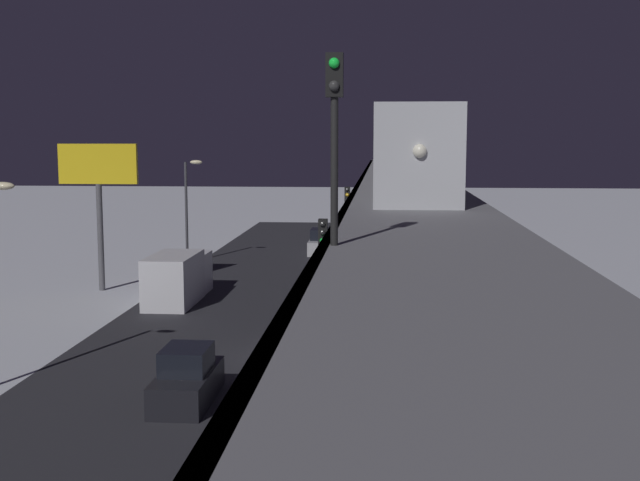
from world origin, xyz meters
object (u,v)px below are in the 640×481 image
Objects in this scene: sedan_silver at (321,243)px; traffic_light_near at (323,281)px; subway_train at (401,146)px; sedan_black at (187,380)px; box_truck at (178,277)px; commercial_billboard at (98,178)px; traffic_light_mid at (347,224)px; rail_signal at (334,115)px.

sedan_silver is 0.73× the size of traffic_light_near.
traffic_light_near is at bearing 82.73° from subway_train.
box_truck is (4.80, -17.34, 0.55)m from sedan_black.
sedan_silver is 37.25m from sedan_black.
traffic_light_near reaches higher than box_truck.
subway_train is 12.98× the size of sedan_black.
commercial_billboard is at bearing -125.24° from sedan_silver.
traffic_light_near is at bearing 120.21° from box_truck.
traffic_light_mid is (-9.50, -2.65, 2.85)m from box_truck.
sedan_black is at bearing -59.88° from rail_signal.
sedan_black is 20.81m from traffic_light_mid.
box_truck is at bearing 105.47° from sedan_black.
traffic_light_near is (3.22, 25.29, -4.52)m from subway_train.
box_truck is 8.23m from commercial_billboard.
commercial_billboard is at bearing -26.84° from box_truck.
traffic_light_mid is at bearing 179.52° from commercial_billboard.
sedan_black is 18.00m from box_truck.
sedan_black is 5.89m from traffic_light_near.
subway_train is at bearing 73.24° from sedan_black.
traffic_light_near reaches higher than sedan_silver.
traffic_light_mid is at bearing -80.44° from sedan_silver.
sedan_silver is 17.80m from traffic_light_mid.
sedan_black is at bearing 117.07° from commercial_billboard.
sedan_silver is 0.73× the size of traffic_light_mid.
subway_train is 17.23m from box_truck.
traffic_light_mid is (1.07, -29.93, -5.47)m from rail_signal.
sedan_black is (5.77, -9.94, -8.87)m from rail_signal.
sedan_black is (1.80, 37.21, 0.01)m from sedan_silver.
subway_train reaches higher than box_truck.
commercial_billboard is at bearing -61.90° from rail_signal.
rail_signal is 12.30m from traffic_light_near.
box_truck reaches higher than sedan_black.
rail_signal reaches higher than sedan_black.
subway_train is 11.80× the size of sedan_silver.
rail_signal is at bearing 86.60° from subway_train.
traffic_light_mid is at bearing -87.96° from rail_signal.
rail_signal reaches higher than commercial_billboard.
rail_signal reaches higher than sedan_silver.
box_truck is at bearing 153.16° from commercial_billboard.
traffic_light_near is 0.72× the size of commercial_billboard.
rail_signal is at bearing 118.10° from commercial_billboard.
subway_train is 8.67× the size of traffic_light_mid.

